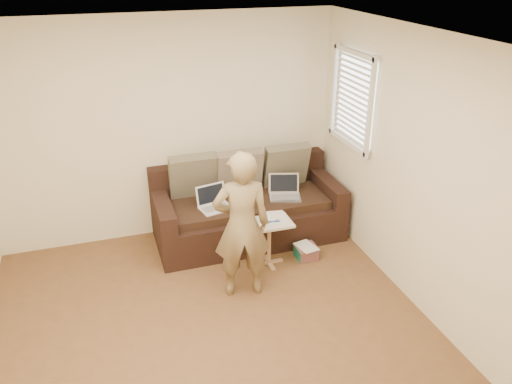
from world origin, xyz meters
TOP-DOWN VIEW (x-y plane):
  - floor at (0.00, 0.00)m, footprint 4.50×4.50m
  - ceiling at (0.00, 0.00)m, footprint 4.50×4.50m
  - wall_back at (0.00, 2.25)m, footprint 4.00×0.00m
  - wall_right at (2.00, 0.00)m, footprint 0.00×4.50m
  - window_blinds at (1.95, 1.50)m, footprint 0.12×0.88m
  - sofa at (0.83, 1.77)m, footprint 2.20×0.95m
  - pillow_left at (0.23, 2.02)m, footprint 0.55×0.29m
  - pillow_mid at (0.78, 1.98)m, footprint 0.55×0.27m
  - pillow_right at (1.38, 1.99)m, footprint 0.55×0.28m
  - laptop_silver at (1.24, 1.65)m, footprint 0.42×0.36m
  - laptop_white at (0.40, 1.63)m, footprint 0.40×0.33m
  - person at (0.44, 0.75)m, footprint 0.62×0.47m
  - side_table at (0.87, 1.15)m, footprint 0.48×0.34m
  - drinking_glass at (0.69, 1.24)m, footprint 0.07×0.07m
  - scissors at (0.89, 1.13)m, footprint 0.19×0.12m
  - paper_on_table at (0.98, 1.22)m, footprint 0.25×0.33m
  - striped_box at (1.31, 1.12)m, footprint 0.24×0.24m

SIDE VIEW (x-z plane):
  - floor at x=0.00m, z-range 0.00..0.00m
  - striped_box at x=1.31m, z-range 0.00..0.15m
  - side_table at x=0.87m, z-range 0.00..0.53m
  - sofa at x=0.83m, z-range 0.00..0.85m
  - laptop_silver at x=1.24m, z-range 0.40..0.64m
  - laptop_white at x=0.40m, z-range 0.39..0.65m
  - paper_on_table at x=0.98m, z-range 0.53..0.53m
  - scissors at x=0.89m, z-range 0.53..0.54m
  - drinking_glass at x=0.69m, z-range 0.53..0.65m
  - person at x=0.44m, z-range 0.00..1.54m
  - pillow_left at x=0.23m, z-range 0.51..1.07m
  - pillow_mid at x=0.78m, z-range 0.51..1.07m
  - pillow_right at x=1.38m, z-range 0.51..1.07m
  - wall_back at x=0.00m, z-range -0.70..3.30m
  - wall_right at x=2.00m, z-range -0.95..3.55m
  - window_blinds at x=1.95m, z-range 1.16..2.24m
  - ceiling at x=0.00m, z-range 2.60..2.60m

